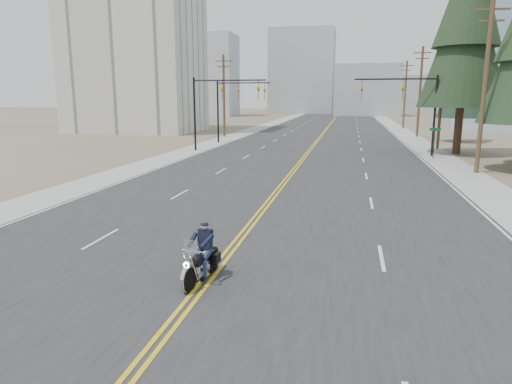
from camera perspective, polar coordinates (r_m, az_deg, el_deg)
name	(u,v)px	position (r m, az deg, el deg)	size (l,w,h in m)	color
ground_plane	(195,297)	(12.39, -7.69, -12.84)	(400.00, 400.00, 0.00)	#776D56
road	(328,127)	(80.86, 8.97, 7.98)	(20.00, 200.00, 0.01)	#303033
sidewalk_left	(263,127)	(82.21, 0.86, 8.18)	(3.00, 200.00, 0.01)	#A5A5A0
sidewalk_right	(397,128)	(81.13, 17.18, 7.62)	(3.00, 200.00, 0.01)	#A5A5A0
traffic_mast_left	(214,99)	(44.49, -5.22, 11.46)	(7.10, 0.26, 7.00)	black
traffic_mast_right	(411,100)	(42.91, 18.86, 10.88)	(7.10, 0.26, 7.00)	black
traffic_mast_far	(232,100)	(52.28, -3.00, 11.46)	(6.10, 0.26, 7.00)	black
street_sign	(435,138)	(41.33, 21.42, 6.33)	(0.90, 0.06, 2.62)	black
utility_pole_b	(485,84)	(34.72, 26.70, 11.94)	(2.20, 0.30, 11.50)	brown
utility_pole_c	(442,91)	(49.38, 22.21, 11.60)	(2.20, 0.30, 11.00)	brown
utility_pole_d	(420,91)	(64.20, 19.82, 11.84)	(2.20, 0.30, 11.50)	brown
utility_pole_e	(405,94)	(81.07, 18.14, 11.61)	(2.20, 0.30, 11.00)	brown
utility_pole_left	(224,95)	(60.84, -4.04, 12.06)	(2.20, 0.30, 10.50)	brown
apartment_block	(134,29)	(73.58, -14.97, 19.09)	(18.00, 14.00, 30.00)	silver
haze_bldg_a	(210,76)	(131.60, -5.73, 14.26)	(14.00, 12.00, 22.00)	#B7BCC6
haze_bldg_b	(367,90)	(135.68, 13.70, 12.23)	(18.00, 14.00, 14.00)	#ADB2B7
haze_bldg_c	(508,81)	(125.97, 29.00, 12.09)	(16.00, 12.00, 18.00)	#B7BCC6
haze_bldg_d	(302,72)	(151.64, 5.80, 14.68)	(20.00, 15.00, 26.00)	#ADB2B7
haze_bldg_e	(417,95)	(162.00, 19.53, 11.41)	(14.00, 14.00, 12.00)	#B7BCC6
haze_bldg_f	(179,88)	(150.58, -9.56, 12.69)	(12.00, 12.00, 16.00)	#ADB2B7
motorcyclist	(201,253)	(13.03, -6.92, -7.61)	(0.92, 2.14, 1.67)	black
conifer_tall	(468,14)	(46.41, 25.01, 19.47)	(7.65, 7.65, 21.24)	#382619
conifer_far	(463,71)	(58.65, 24.49, 13.57)	(5.23, 5.23, 14.00)	#382619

